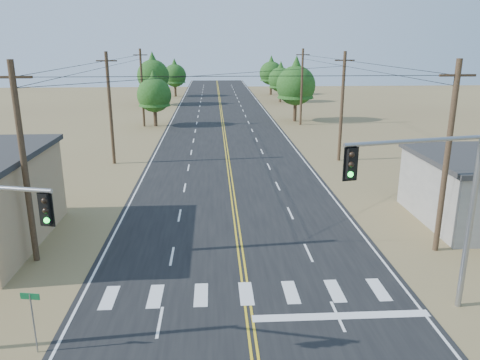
{
  "coord_description": "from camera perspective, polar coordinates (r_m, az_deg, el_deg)",
  "views": [
    {
      "loc": [
        -1.35,
        -10.43,
        10.72
      ],
      "look_at": [
        0.08,
        14.05,
        3.5
      ],
      "focal_mm": 35.0,
      "sensor_mm": 36.0,
      "label": 1
    }
  ],
  "objects": [
    {
      "name": "tree_left_far",
      "position": [
        98.86,
        -7.96,
        12.77
      ],
      "size": [
        4.62,
        4.62,
        7.7
      ],
      "color": "#3F2D1E",
      "rests_on": "ground"
    },
    {
      "name": "tree_right_mid",
      "position": [
        88.74,
        4.97,
        12.39
      ],
      "size": [
        4.5,
        4.5,
        7.5
      ],
      "color": "#3F2D1E",
      "rests_on": "ground"
    },
    {
      "name": "tree_right_near",
      "position": [
        66.68,
        6.84,
        11.84
      ],
      "size": [
        5.43,
        5.43,
        9.05
      ],
      "color": "#3F2D1E",
      "rests_on": "ground"
    },
    {
      "name": "tree_left_near",
      "position": [
        63.27,
        -10.44,
        10.57
      ],
      "size": [
        4.49,
        4.49,
        7.49
      ],
      "color": "#3F2D1E",
      "rests_on": "ground"
    },
    {
      "name": "utility_pole_left_near",
      "position": [
        24.87,
        -24.84,
        1.84
      ],
      "size": [
        1.8,
        0.3,
        10.0
      ],
      "color": "#4C3826",
      "rests_on": "ground"
    },
    {
      "name": "road",
      "position": [
        41.85,
        -1.38,
        1.58
      ],
      "size": [
        15.0,
        200.0,
        0.02
      ],
      "primitive_type": "cube",
      "color": "black",
      "rests_on": "ground"
    },
    {
      "name": "tree_right_far",
      "position": [
        101.41,
        3.82,
        13.15
      ],
      "size": [
        4.91,
        4.91,
        8.18
      ],
      "color": "#3F2D1E",
      "rests_on": "ground"
    },
    {
      "name": "utility_pole_right_near",
      "position": [
        25.98,
        23.92,
        2.53
      ],
      "size": [
        1.8,
        0.3,
        10.0
      ],
      "color": "#4C3826",
      "rests_on": "ground"
    },
    {
      "name": "utility_pole_left_mid",
      "position": [
        43.77,
        -15.55,
        8.47
      ],
      "size": [
        1.8,
        0.3,
        10.0
      ],
      "color": "#4C3826",
      "rests_on": "ground"
    },
    {
      "name": "utility_pole_left_far",
      "position": [
        63.35,
        -11.85,
        11.0
      ],
      "size": [
        1.8,
        0.3,
        10.0
      ],
      "color": "#4C3826",
      "rests_on": "ground"
    },
    {
      "name": "utility_pole_right_mid",
      "position": [
        44.41,
        12.32,
        8.79
      ],
      "size": [
        1.8,
        0.3,
        10.0
      ],
      "color": "#4C3826",
      "rests_on": "ground"
    },
    {
      "name": "tree_left_mid",
      "position": [
        85.38,
        -10.57,
        12.77
      ],
      "size": [
        5.58,
        5.58,
        9.3
      ],
      "color": "#3F2D1E",
      "rests_on": "ground"
    },
    {
      "name": "street_sign",
      "position": [
        18.56,
        -24.0,
        -14.62
      ],
      "size": [
        0.7,
        0.15,
        2.38
      ],
      "rotation": [
        0.0,
        0.0,
        -0.17
      ],
      "color": "gray",
      "rests_on": "ground"
    },
    {
      "name": "utility_pole_right_far",
      "position": [
        63.79,
        7.53,
        11.24
      ],
      "size": [
        1.8,
        0.3,
        10.0
      ],
      "color": "#4C3826",
      "rests_on": "ground"
    },
    {
      "name": "signal_mast_right",
      "position": [
        19.53,
        22.98,
        -1.84
      ],
      "size": [
        5.83,
        1.55,
        7.49
      ],
      "rotation": [
        0.0,
        0.0,
        0.21
      ],
      "color": "gray",
      "rests_on": "ground"
    }
  ]
}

